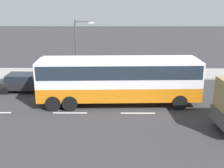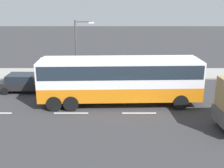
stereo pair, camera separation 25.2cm
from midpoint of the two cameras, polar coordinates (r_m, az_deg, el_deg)
name	(u,v)px [view 1 (the left image)]	position (r m, az deg, el deg)	size (l,w,h in m)	color
ground_plane	(111,104)	(21.22, 0.18, -4.17)	(120.00, 120.00, 0.00)	#333335
sidewalk_curb	(112,73)	(29.47, 0.28, 2.18)	(80.00, 4.00, 0.15)	gray
lane_centreline	(69,113)	(19.89, -8.50, -5.88)	(25.74, 0.16, 0.01)	white
coach_bus	(119,76)	(20.57, 1.76, 1.56)	(11.97, 3.03, 3.53)	orange
car_black_sedan	(24,82)	(25.03, -17.26, 0.36)	(4.33, 2.07, 1.53)	black
pedestrian_near_curb	(128,65)	(28.49, 3.46, 3.86)	(0.32, 0.32, 1.73)	brown
street_lamp	(78,44)	(27.27, -6.66, 8.09)	(1.87, 0.24, 5.60)	#47474C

